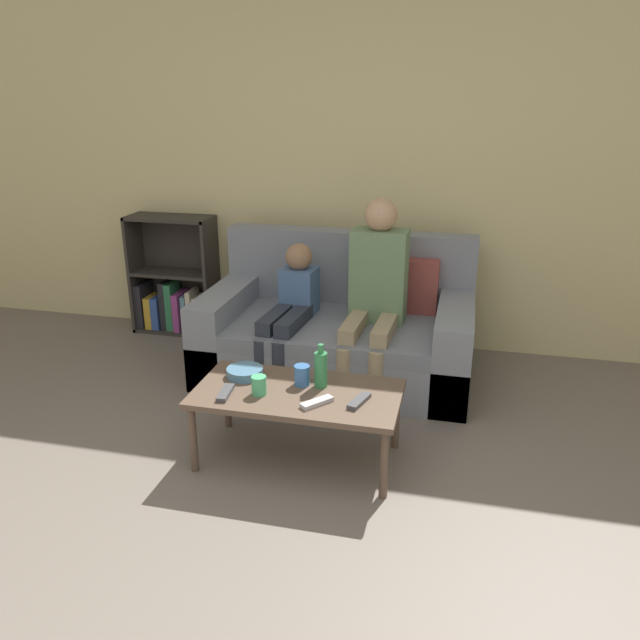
% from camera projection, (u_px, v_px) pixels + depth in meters
% --- Properties ---
extents(wall_back, '(12.00, 0.06, 2.60)m').
position_uv_depth(wall_back, '(368.00, 165.00, 4.34)').
color(wall_back, beige).
rests_on(wall_back, ground_plane).
extents(couch, '(1.72, 0.99, 0.88)m').
position_uv_depth(couch, '(340.00, 332.00, 4.14)').
color(couch, gray).
rests_on(couch, ground_plane).
extents(bookshelf, '(0.65, 0.28, 0.91)m').
position_uv_depth(bookshelf, '(175.00, 288.00, 4.85)').
color(bookshelf, '#332D28').
rests_on(bookshelf, ground_plane).
extents(coffee_table, '(1.02, 0.53, 0.38)m').
position_uv_depth(coffee_table, '(297.00, 398.00, 3.10)').
color(coffee_table, brown).
rests_on(coffee_table, ground_plane).
extents(person_adult, '(0.35, 0.68, 1.17)m').
position_uv_depth(person_adult, '(376.00, 284.00, 3.86)').
color(person_adult, '#9E8966').
rests_on(person_adult, ground_plane).
extents(person_child, '(0.27, 0.68, 0.86)m').
position_uv_depth(person_child, '(291.00, 307.00, 3.97)').
color(person_child, '#282D38').
rests_on(person_child, ground_plane).
extents(cup_near, '(0.08, 0.08, 0.10)m').
position_uv_depth(cup_near, '(302.00, 375.00, 3.13)').
color(cup_near, '#3D70B2').
rests_on(cup_near, coffee_table).
extents(cup_far, '(0.07, 0.07, 0.09)m').
position_uv_depth(cup_far, '(259.00, 385.00, 3.04)').
color(cup_far, '#4CB77A').
rests_on(cup_far, coffee_table).
extents(tv_remote_0, '(0.15, 0.16, 0.02)m').
position_uv_depth(tv_remote_0, '(317.00, 402.00, 2.95)').
color(tv_remote_0, '#B7B7BC').
rests_on(tv_remote_0, coffee_table).
extents(tv_remote_1, '(0.09, 0.18, 0.02)m').
position_uv_depth(tv_remote_1, '(359.00, 401.00, 2.96)').
color(tv_remote_1, '#47474C').
rests_on(tv_remote_1, coffee_table).
extents(tv_remote_2, '(0.06, 0.17, 0.02)m').
position_uv_depth(tv_remote_2, '(225.00, 393.00, 3.04)').
color(tv_remote_2, '#47474C').
rests_on(tv_remote_2, coffee_table).
extents(snack_bowl, '(0.19, 0.19, 0.05)m').
position_uv_depth(snack_bowl, '(245.00, 372.00, 3.24)').
color(snack_bowl, teal).
rests_on(snack_bowl, coffee_table).
extents(bottle, '(0.06, 0.06, 0.23)m').
position_uv_depth(bottle, '(321.00, 369.00, 3.10)').
color(bottle, '#33844C').
rests_on(bottle, coffee_table).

